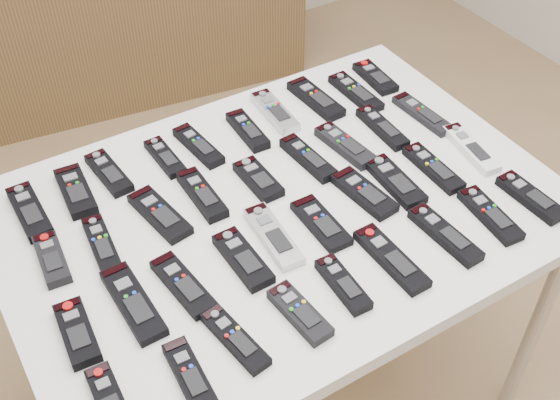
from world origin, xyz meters
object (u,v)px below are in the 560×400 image
table (280,224)px  remote_31 (235,339)px  remote_17 (382,128)px  remote_33 (343,284)px  remote_4 (198,146)px  remote_9 (375,77)px  remote_15 (308,158)px  remote_36 (490,215)px  remote_37 (531,197)px  remote_0 (30,212)px  remote_21 (183,285)px  remote_28 (471,149)px  remote_12 (160,214)px  remote_11 (102,245)px  remote_30 (190,376)px  remote_6 (275,112)px  remote_20 (133,303)px  remote_32 (300,313)px  remote_35 (445,235)px  remote_18 (422,114)px  remote_24 (321,223)px  remote_19 (77,333)px  remote_22 (243,259)px  remote_10 (52,259)px  remote_27 (433,168)px  remote_3 (165,157)px  remote_34 (391,259)px  remote_1 (76,191)px  remote_2 (109,173)px  remote_23 (273,236)px  sideboard (131,15)px  remote_8 (356,93)px  remote_7 (316,99)px  remote_13 (202,195)px  remote_16 (345,145)px  remote_26 (395,181)px

table → remote_31: (-0.27, -0.27, 0.07)m
remote_17 → remote_31: bearing=-147.4°
remote_33 → remote_17: bearing=46.1°
remote_4 → remote_9: (0.56, 0.02, -0.00)m
remote_15 → remote_36: (0.24, -0.38, -0.00)m
remote_36 → remote_37: remote_37 is taller
remote_0 → remote_15: (0.63, -0.17, 0.00)m
remote_21 → remote_28: 0.80m
remote_12 → remote_31: (-0.02, -0.38, 0.00)m
remote_11 → remote_30: 0.39m
remote_6 → remote_20: 0.69m
remote_32 → remote_36: bearing=-4.4°
remote_35 → remote_6: bearing=95.5°
remote_15 → remote_18: 0.36m
remote_24 → remote_19: bearing=-179.2°
remote_6 → remote_22: same height
remote_10 → remote_36: (0.88, -0.38, -0.00)m
remote_19 → remote_9: bearing=26.3°
remote_30 → remote_27: bearing=18.8°
remote_3 → remote_30: remote_30 is taller
remote_11 → remote_20: (-0.00, -0.18, 0.00)m
remote_12 → remote_34: bearing=-55.0°
remote_4 → remote_1: bearing=174.3°
remote_2 → remote_3: remote_2 is taller
remote_23 → remote_34: same height
table → remote_9: (0.49, 0.30, 0.07)m
remote_2 → remote_10: (-0.20, -0.20, 0.00)m
remote_23 → remote_35: (0.32, -0.19, 0.00)m
remote_2 → remote_20: (-0.10, -0.39, 0.00)m
sideboard → remote_33: 2.05m
remote_4 → remote_19: 0.59m
remote_30 → remote_34: size_ratio=0.80×
remote_6 → remote_34: 0.57m
remote_0 → remote_34: bearing=-41.6°
remote_36 → remote_24: bearing=157.7°
remote_34 → remote_27: bearing=32.6°
remote_18 → remote_37: remote_37 is taller
remote_18 → remote_31: (-0.76, -0.37, 0.00)m
remote_37 → remote_8: bearing=98.1°
remote_37 → remote_4: bearing=133.2°
remote_3 → remote_7: 0.45m
remote_2 → remote_34: same height
remote_3 → remote_13: remote_13 is taller
table → remote_1: remote_1 is taller
remote_7 → remote_36: size_ratio=1.08×
remote_2 → remote_17: (0.66, -0.20, 0.00)m
remote_13 → remote_17: 0.51m
remote_24 → remote_23: bearing=169.5°
remote_2 → remote_23: bearing=-63.9°
remote_16 → remote_26: remote_16 is taller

